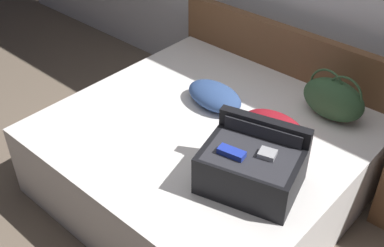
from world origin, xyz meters
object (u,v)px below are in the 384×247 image
(duffel_bag, at_px, (333,99))
(pillow_near_headboard, at_px, (215,96))
(pillow_center_head, at_px, (273,127))
(bed, at_px, (205,158))
(hard_case_large, at_px, (251,166))

(duffel_bag, distance_m, pillow_near_headboard, 0.82)
(duffel_bag, height_order, pillow_center_head, duffel_bag)
(bed, relative_size, hard_case_large, 3.14)
(duffel_bag, bearing_deg, hard_case_large, -90.53)
(hard_case_large, relative_size, pillow_center_head, 1.46)
(bed, bearing_deg, pillow_center_head, 24.30)
(duffel_bag, bearing_deg, bed, -130.73)
(bed, relative_size, pillow_center_head, 4.59)
(hard_case_large, bearing_deg, pillow_near_headboard, 128.60)
(pillow_center_head, bearing_deg, bed, -155.70)
(bed, height_order, pillow_center_head, pillow_center_head)
(bed, relative_size, duffel_bag, 4.38)
(hard_case_large, distance_m, pillow_center_head, 0.48)
(hard_case_large, xyz_separation_m, duffel_bag, (0.01, 0.94, 0.00))
(hard_case_large, xyz_separation_m, pillow_center_head, (-0.15, 0.46, -0.06))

